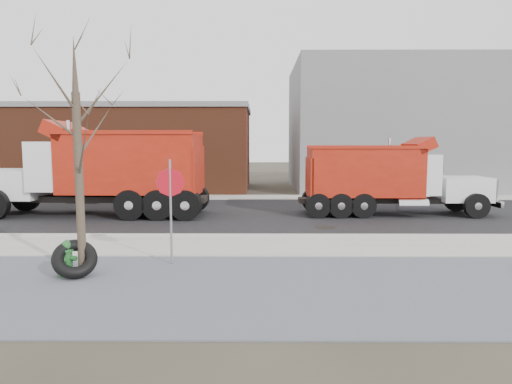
{
  "coord_description": "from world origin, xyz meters",
  "views": [
    {
      "loc": [
        0.71,
        -12.44,
        2.91
      ],
      "look_at": [
        0.61,
        1.82,
        1.4
      ],
      "focal_mm": 32.0,
      "sensor_mm": 36.0,
      "label": 1
    }
  ],
  "objects_px": {
    "truck_tire": "(75,259)",
    "dump_truck_red_b": "(103,169)",
    "dump_truck_red_a": "(386,176)",
    "stop_sign": "(170,193)",
    "fire_hydrant": "(67,260)"
  },
  "relations": [
    {
      "from": "stop_sign",
      "to": "truck_tire",
      "type": "bearing_deg",
      "value": -130.23
    },
    {
      "from": "fire_hydrant",
      "to": "truck_tire",
      "type": "xyz_separation_m",
      "value": [
        0.22,
        -0.1,
        0.05
      ]
    },
    {
      "from": "dump_truck_red_b",
      "to": "fire_hydrant",
      "type": "bearing_deg",
      "value": 104.88
    },
    {
      "from": "truck_tire",
      "to": "dump_truck_red_a",
      "type": "xyz_separation_m",
      "value": [
        9.19,
        8.91,
        1.18
      ]
    },
    {
      "from": "stop_sign",
      "to": "dump_truck_red_a",
      "type": "xyz_separation_m",
      "value": [
        7.29,
        7.84,
        -0.15
      ]
    },
    {
      "from": "fire_hydrant",
      "to": "dump_truck_red_b",
      "type": "xyz_separation_m",
      "value": [
        -2.03,
        8.47,
        1.54
      ]
    },
    {
      "from": "dump_truck_red_a",
      "to": "dump_truck_red_b",
      "type": "height_order",
      "value": "dump_truck_red_b"
    },
    {
      "from": "fire_hydrant",
      "to": "dump_truck_red_b",
      "type": "relative_size",
      "value": 0.09
    },
    {
      "from": "truck_tire",
      "to": "dump_truck_red_b",
      "type": "bearing_deg",
      "value": 104.65
    },
    {
      "from": "stop_sign",
      "to": "dump_truck_red_a",
      "type": "relative_size",
      "value": 0.33
    },
    {
      "from": "truck_tire",
      "to": "dump_truck_red_b",
      "type": "xyz_separation_m",
      "value": [
        -2.24,
        8.57,
        1.49
      ]
    },
    {
      "from": "stop_sign",
      "to": "dump_truck_red_b",
      "type": "distance_m",
      "value": 8.57
    },
    {
      "from": "stop_sign",
      "to": "fire_hydrant",
      "type": "bearing_deg",
      "value": -135.08
    },
    {
      "from": "stop_sign",
      "to": "dump_truck_red_a",
      "type": "height_order",
      "value": "dump_truck_red_a"
    },
    {
      "from": "dump_truck_red_a",
      "to": "dump_truck_red_b",
      "type": "bearing_deg",
      "value": -178.17
    }
  ]
}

